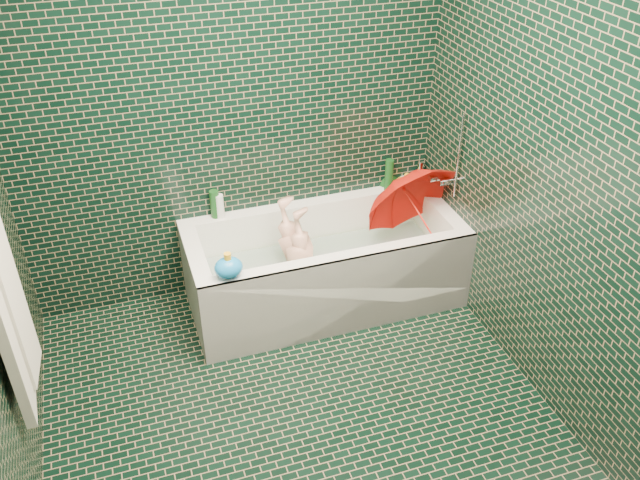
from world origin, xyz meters
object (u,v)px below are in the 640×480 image
object	(u,v)px
bathtub	(325,274)
rubber_duck	(403,180)
bath_toy	(228,267)
child	(302,265)
umbrella	(419,213)

from	to	relation	value
bathtub	rubber_duck	distance (m)	0.85
bathtub	bath_toy	distance (m)	0.83
bathtub	child	size ratio (longest dim) A/B	1.89
bathtub	rubber_duck	bearing A→B (deg)	27.29
bathtub	rubber_duck	size ratio (longest dim) A/B	14.83
bathtub	child	xyz separation A→B (m)	(-0.15, 0.00, 0.10)
rubber_duck	bath_toy	distance (m)	1.49
bath_toy	umbrella	bearing A→B (deg)	30.11
umbrella	bath_toy	world-z (taller)	umbrella
child	bathtub	bearing A→B (deg)	76.66
child	rubber_duck	bearing A→B (deg)	101.02
umbrella	bathtub	bearing A→B (deg)	171.67
bathtub	child	distance (m)	0.18
child	bath_toy	world-z (taller)	bath_toy
child	umbrella	xyz separation A→B (m)	(0.74, -0.08, 0.28)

